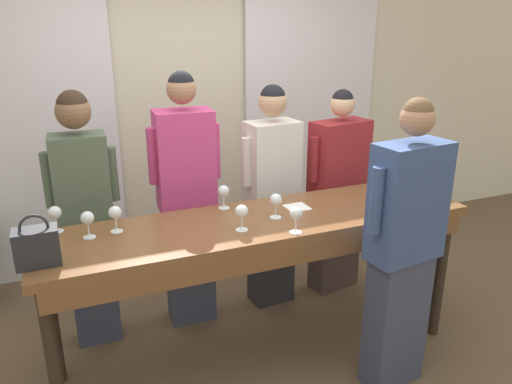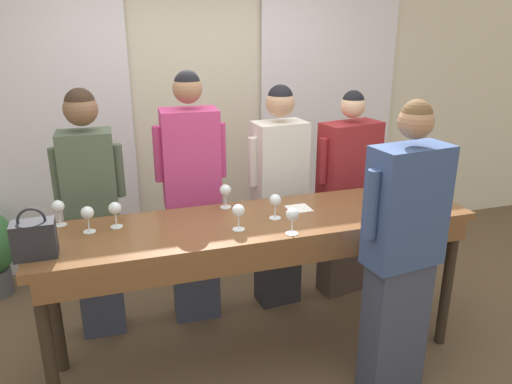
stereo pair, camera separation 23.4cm
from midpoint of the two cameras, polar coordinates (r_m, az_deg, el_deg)
ground_plane at (r=3.51m, az=-1.58°, el=-18.08°), size 18.00×18.00×0.00m
wall_back at (r=4.56m, az=-9.92°, el=9.78°), size 12.00×0.06×2.80m
curtain_panel_left at (r=4.40m, az=-25.97°, el=7.06°), size 1.36×0.03×2.69m
curtain_panel_right at (r=4.93m, az=4.92°, el=10.05°), size 1.36×0.03×2.69m
tasting_bar at (r=3.04m, az=-1.57°, el=-5.15°), size 2.63×0.65×0.98m
wine_bottle at (r=3.24m, az=14.44°, el=0.06°), size 0.08×0.08×0.32m
handbag at (r=2.71m, az=-26.08°, el=-5.63°), size 0.21×0.13×0.27m
wine_glass_front_left at (r=3.06m, az=-24.06°, el=-2.29°), size 0.07×0.07×0.15m
wine_glass_front_mid at (r=2.94m, az=-18.03°, el=-2.38°), size 0.07×0.07×0.15m
wine_glass_front_right at (r=2.91m, az=-20.93°, el=-2.93°), size 0.07×0.07×0.15m
wine_glass_center_left at (r=2.79m, az=2.21°, el=-2.61°), size 0.07×0.07×0.15m
wine_glass_center_mid at (r=2.99m, az=0.05°, el=-1.01°), size 0.07×0.07×0.15m
wine_glass_center_right at (r=3.16m, az=-5.85°, el=-0.01°), size 0.07×0.07×0.15m
wine_glass_back_left at (r=2.82m, az=-4.03°, el=-2.35°), size 0.07×0.07×0.15m
napkin at (r=3.19m, az=2.63°, el=-1.78°), size 0.15×0.15×0.00m
guest_olive_jacket at (r=3.45m, az=-20.74°, el=-2.70°), size 0.45×0.24×1.73m
guest_pink_top at (r=3.51m, az=-9.81°, el=-1.03°), size 0.50×0.28×1.82m
guest_cream_sweater at (r=3.71m, az=-0.00°, el=-0.45°), size 0.49×0.27×1.70m
guest_striped_shirt at (r=3.97m, az=7.63°, el=-0.12°), size 0.57×0.31×1.63m
host_pouring at (r=2.93m, az=14.30°, el=-6.37°), size 0.54×0.26×1.75m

